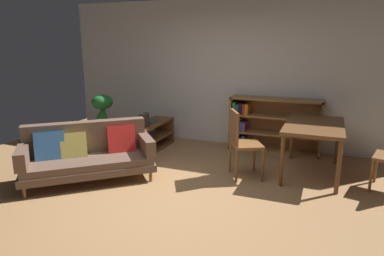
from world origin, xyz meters
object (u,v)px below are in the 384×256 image
Objects in this scene: dining_table at (314,129)px; bookshelf at (269,124)px; potted_floor_plant at (103,116)px; dining_chair_far at (241,140)px; desk_speaker at (145,120)px; media_console at (151,136)px; open_laptop at (147,120)px; fabric_couch at (87,153)px.

bookshelf reaches higher than dining_table.
potted_floor_plant reaches higher than bookshelf.
desk_speaker is at bearing 167.06° from dining_chair_far.
desk_speaker reaches higher than media_console.
bookshelf is (2.94, 0.87, -0.09)m from potted_floor_plant.
bookshelf is at bearing 84.26° from dining_chair_far.
potted_floor_plant is (-0.99, 0.18, -0.05)m from desk_speaker.
dining_chair_far is at bearing -151.92° from dining_table.
open_laptop is 2.09m from dining_chair_far.
potted_floor_plant is 0.73× the size of dining_table.
dining_table is at bearing 1.90° from desk_speaker.
dining_chair_far is at bearing -21.30° from open_laptop.
dining_table is (2.74, 0.09, 0.07)m from desk_speaker.
desk_speaker is 0.17× the size of dining_table.
fabric_couch is 1.66m from potted_floor_plant.
dining_chair_far is at bearing -12.94° from desk_speaker.
open_laptop is 0.86m from potted_floor_plant.
dining_chair_far is (1.80, -0.41, -0.06)m from desk_speaker.
desk_speaker is 1.01m from potted_floor_plant.
dining_chair_far reaches higher than media_console.
dining_chair_far is at bearing -95.74° from bookshelf.
potted_floor_plant is 0.99× the size of dining_chair_far.
open_laptop is 0.39m from desk_speaker.
bookshelf is at bearing 47.10° from fabric_couch.
dining_table is at bearing -1.38° from potted_floor_plant.
dining_table is 0.84× the size of bookshelf.
desk_speaker is 0.23× the size of dining_chair_far.
potted_floor_plant is 3.06m from bookshelf.
desk_speaker is (0.22, 1.28, 0.23)m from fabric_couch.
potted_floor_plant reaches higher than media_console.
fabric_couch is at bearing -92.33° from open_laptop.
dining_chair_far is at bearing 23.28° from fabric_couch.
bookshelf is at bearing 16.44° from potted_floor_plant.
fabric_couch is 3.18m from bookshelf.
fabric_couch reaches higher than open_laptop.
open_laptop is at bearing 11.23° from potted_floor_plant.
potted_floor_plant is (-0.94, -0.12, 0.32)m from media_console.
fabric_couch reaches higher than media_console.
bookshelf is (-0.80, 0.96, -0.21)m from dining_table.
dining_chair_far reaches higher than open_laptop.
potted_floor_plant is at bearing 169.67° from desk_speaker.
open_laptop is at bearing 113.69° from desk_speaker.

